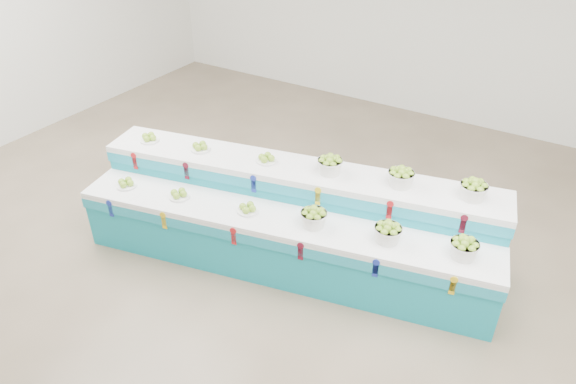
% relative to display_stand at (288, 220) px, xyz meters
% --- Properties ---
extents(ground, '(10.00, 10.00, 0.00)m').
position_rel_display_stand_xyz_m(ground, '(-0.24, -0.43, -0.51)').
color(ground, brown).
rests_on(ground, ground).
extents(display_stand, '(4.64, 2.08, 1.02)m').
position_rel_display_stand_xyz_m(display_stand, '(0.00, 0.00, 0.00)').
color(display_stand, teal).
rests_on(display_stand, ground).
extents(plate_lower_left, '(0.27, 0.27, 0.10)m').
position_rel_display_stand_xyz_m(plate_lower_left, '(-1.73, -0.66, 0.26)').
color(plate_lower_left, white).
rests_on(plate_lower_left, display_stand).
extents(plate_lower_mid, '(0.27, 0.27, 0.10)m').
position_rel_display_stand_xyz_m(plate_lower_mid, '(-1.07, -0.52, 0.26)').
color(plate_lower_mid, white).
rests_on(plate_lower_mid, display_stand).
extents(plate_lower_right, '(0.27, 0.27, 0.10)m').
position_rel_display_stand_xyz_m(plate_lower_right, '(-0.28, -0.35, 0.26)').
color(plate_lower_right, white).
rests_on(plate_lower_right, display_stand).
extents(basket_lower_left, '(0.32, 0.32, 0.21)m').
position_rel_display_stand_xyz_m(basket_lower_left, '(0.42, -0.19, 0.31)').
color(basket_lower_left, silver).
rests_on(basket_lower_left, display_stand).
extents(basket_lower_mid, '(0.32, 0.32, 0.21)m').
position_rel_display_stand_xyz_m(basket_lower_mid, '(1.15, -0.04, 0.31)').
color(basket_lower_mid, silver).
rests_on(basket_lower_mid, display_stand).
extents(basket_lower_right, '(0.32, 0.32, 0.21)m').
position_rel_display_stand_xyz_m(basket_lower_right, '(1.84, 0.11, 0.31)').
color(basket_lower_right, silver).
rests_on(basket_lower_right, display_stand).
extents(plate_upper_left, '(0.27, 0.27, 0.10)m').
position_rel_display_stand_xyz_m(plate_upper_left, '(-1.85, -0.11, 0.56)').
color(plate_upper_left, white).
rests_on(plate_upper_left, display_stand).
extents(plate_upper_mid, '(0.27, 0.27, 0.10)m').
position_rel_display_stand_xyz_m(plate_upper_mid, '(-1.19, 0.03, 0.56)').
color(plate_upper_mid, white).
rests_on(plate_upper_mid, display_stand).
extents(plate_upper_right, '(0.27, 0.27, 0.10)m').
position_rel_display_stand_xyz_m(plate_upper_right, '(-0.40, 0.20, 0.56)').
color(plate_upper_right, white).
rests_on(plate_upper_right, display_stand).
extents(basket_upper_left, '(0.32, 0.32, 0.21)m').
position_rel_display_stand_xyz_m(basket_upper_left, '(0.30, 0.35, 0.61)').
color(basket_upper_left, silver).
rests_on(basket_upper_left, display_stand).
extents(basket_upper_mid, '(0.32, 0.32, 0.21)m').
position_rel_display_stand_xyz_m(basket_upper_mid, '(1.03, 0.51, 0.61)').
color(basket_upper_mid, silver).
rests_on(basket_upper_mid, display_stand).
extents(basket_upper_right, '(0.32, 0.32, 0.21)m').
position_rel_display_stand_xyz_m(basket_upper_right, '(1.72, 0.66, 0.61)').
color(basket_upper_right, silver).
rests_on(basket_upper_right, display_stand).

